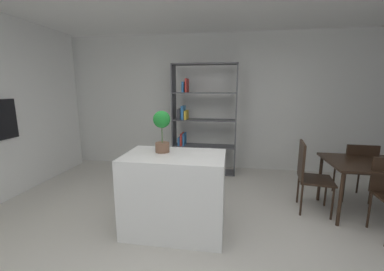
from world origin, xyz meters
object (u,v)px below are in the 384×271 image
open_bookshelf (200,119)px  dining_table (375,168)px  potted_plant_on_island (162,127)px  dining_chair_island_side (308,171)px  dining_chair_far (357,167)px  kitchen_island (175,193)px

open_bookshelf → dining_table: open_bookshelf is taller
potted_plant_on_island → dining_chair_island_side: size_ratio=0.51×
dining_chair_far → dining_table: bearing=92.5°
dining_chair_far → dining_chair_island_side: size_ratio=0.92×
open_bookshelf → dining_chair_island_side: size_ratio=2.21×
potted_plant_on_island → dining_chair_far: size_ratio=0.55×
dining_chair_island_side → dining_table: bearing=-83.0°
open_bookshelf → dining_chair_island_side: 2.19m
open_bookshelf → dining_table: bearing=-28.4°
open_bookshelf → dining_chair_far: bearing=-20.0°
dining_table → dining_chair_island_side: dining_chair_island_side is taller
kitchen_island → potted_plant_on_island: 0.79m
dining_chair_far → dining_chair_island_side: (-0.80, -0.42, 0.03)m
kitchen_island → open_bookshelf: bearing=89.3°
dining_table → dining_chair_far: (-0.00, 0.44, -0.13)m
kitchen_island → potted_plant_on_island: bearing=150.5°
open_bookshelf → dining_chair_island_side: bearing=-38.5°
kitchen_island → dining_table: kitchen_island is taller
open_bookshelf → dining_table: (2.47, -1.34, -0.42)m
kitchen_island → dining_table: (2.50, 0.75, 0.19)m
kitchen_island → dining_chair_far: 2.76m
kitchen_island → dining_table: 2.61m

